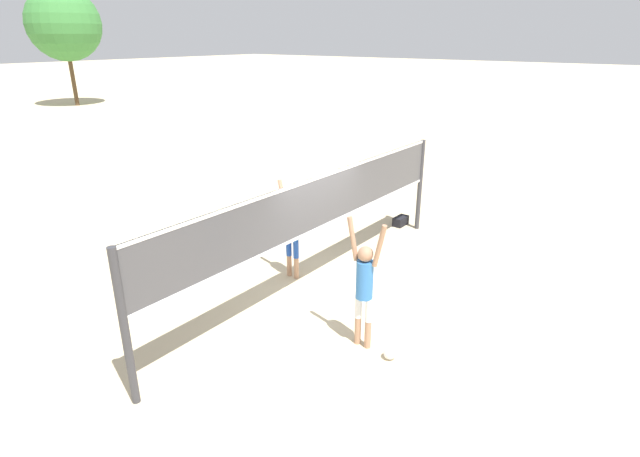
{
  "coord_description": "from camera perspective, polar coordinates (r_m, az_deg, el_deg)",
  "views": [
    {
      "loc": [
        -7.32,
        -5.6,
        4.91
      ],
      "look_at": [
        0.0,
        0.0,
        1.33
      ],
      "focal_mm": 28.0,
      "sensor_mm": 36.0,
      "label": 1
    }
  ],
  "objects": [
    {
      "name": "player_spiker",
      "position": [
        8.11,
        5.11,
        -6.13
      ],
      "size": [
        0.28,
        0.72,
        2.25
      ],
      "rotation": [
        0.0,
        0.0,
        1.57
      ],
      "color": "tan",
      "rests_on": "ground_plane"
    },
    {
      "name": "ground_plane",
      "position": [
        10.44,
        0.0,
        -6.81
      ],
      "size": [
        200.0,
        200.0,
        0.0
      ],
      "primitive_type": "plane",
      "color": "beige"
    },
    {
      "name": "volleyball_net",
      "position": [
        9.76,
        0.0,
        2.1
      ],
      "size": [
        8.8,
        0.12,
        2.42
      ],
      "color": "#38383D",
      "rests_on": "ground_plane"
    },
    {
      "name": "gear_bag",
      "position": [
        13.95,
        9.2,
        0.86
      ],
      "size": [
        0.5,
        0.26,
        0.24
      ],
      "color": "black",
      "rests_on": "ground_plane"
    },
    {
      "name": "volleyball",
      "position": [
        8.39,
        8.01,
        -13.91
      ],
      "size": [
        0.21,
        0.21,
        0.21
      ],
      "color": "white",
      "rests_on": "ground_plane"
    },
    {
      "name": "player_blocker",
      "position": [
        10.48,
        -3.23,
        0.01
      ],
      "size": [
        0.28,
        0.7,
        2.14
      ],
      "rotation": [
        0.0,
        0.0,
        -1.57
      ],
      "color": "tan",
      "rests_on": "ground_plane"
    },
    {
      "name": "tree_left_cluster",
      "position": [
        42.38,
        -27.25,
        20.05
      ],
      "size": [
        5.09,
        5.09,
        8.21
      ],
      "color": "#4C3823",
      "rests_on": "ground_plane"
    }
  ]
}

